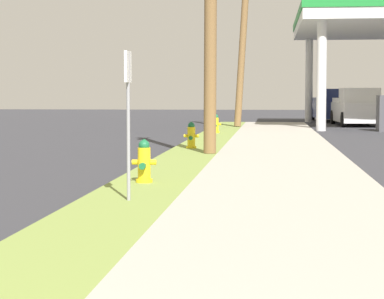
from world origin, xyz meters
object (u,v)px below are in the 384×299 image
object	(u,v)px
fire_hydrant_second	(144,164)
truck_white_at_forecourt	(357,108)
truck_navy_on_apron	(333,106)
utility_pole_background	(244,24)
fire_hydrant_fourth	(216,125)
street_sign_post	(128,94)
fire_hydrant_third	(191,137)

from	to	relation	value
fire_hydrant_second	truck_white_at_forecourt	bearing A→B (deg)	76.52
fire_hydrant_second	truck_navy_on_apron	world-z (taller)	truck_navy_on_apron
utility_pole_background	truck_white_at_forecourt	distance (m)	8.35
truck_navy_on_apron	truck_white_at_forecourt	bearing A→B (deg)	-83.27
fire_hydrant_fourth	utility_pole_background	xyz separation A→B (m)	(0.86, 6.22, 4.50)
fire_hydrant_fourth	truck_white_at_forecourt	size ratio (longest dim) A/B	0.14
fire_hydrant_fourth	street_sign_post	xyz separation A→B (m)	(0.14, -19.26, 1.19)
utility_pole_background	truck_white_at_forecourt	world-z (taller)	utility_pole_background
fire_hydrant_fourth	utility_pole_background	bearing A→B (deg)	82.08
street_sign_post	fire_hydrant_third	bearing A→B (deg)	91.12
fire_hydrant_third	street_sign_post	bearing A→B (deg)	-88.88
fire_hydrant_third	fire_hydrant_fourth	xyz separation A→B (m)	(0.07, 8.66, 0.00)
fire_hydrant_fourth	street_sign_post	size ratio (longest dim) A/B	0.35
truck_white_at_forecourt	fire_hydrant_second	bearing A→B (deg)	-103.48
street_sign_post	truck_navy_on_apron	size ratio (longest dim) A/B	0.38
fire_hydrant_fourth	truck_navy_on_apron	world-z (taller)	truck_navy_on_apron
fire_hydrant_second	truck_navy_on_apron	xyz separation A→B (m)	(5.91, 34.04, 0.47)
fire_hydrant_second	utility_pole_background	size ratio (longest dim) A/B	0.08
fire_hydrant_third	truck_navy_on_apron	size ratio (longest dim) A/B	0.14
utility_pole_background	truck_navy_on_apron	bearing A→B (deg)	64.96
street_sign_post	fire_hydrant_fourth	bearing A→B (deg)	90.41
fire_hydrant_fourth	truck_white_at_forecourt	bearing A→B (deg)	58.20
utility_pole_background	truck_navy_on_apron	distance (m)	12.56
utility_pole_background	street_sign_post	size ratio (longest dim) A/B	4.47
street_sign_post	truck_navy_on_apron	xyz separation A→B (m)	(5.76, 36.25, -0.72)
utility_pole_background	street_sign_post	distance (m)	25.70
fire_hydrant_fourth	street_sign_post	distance (m)	19.29
truck_navy_on_apron	street_sign_post	bearing A→B (deg)	-99.03
fire_hydrant_third	fire_hydrant_fourth	world-z (taller)	same
fire_hydrant_third	truck_navy_on_apron	world-z (taller)	truck_navy_on_apron
fire_hydrant_second	truck_navy_on_apron	bearing A→B (deg)	80.15
fire_hydrant_fourth	fire_hydrant_second	bearing A→B (deg)	-90.03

